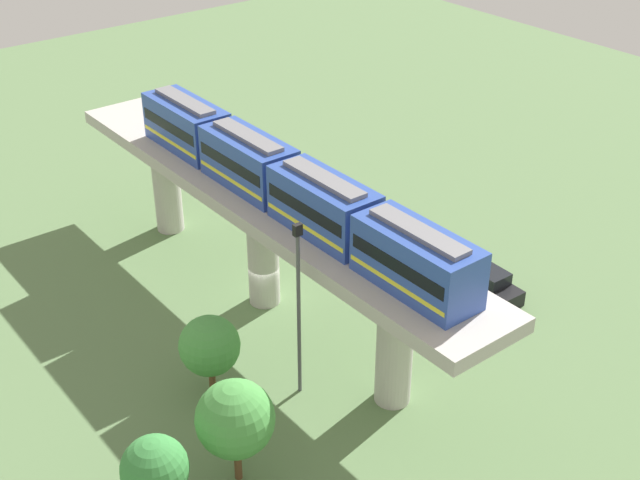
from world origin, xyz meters
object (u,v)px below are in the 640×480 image
(tree_far_corner, at_px, (155,469))
(signal_post, at_px, (299,304))
(parked_car_black, at_px, (490,285))
(parked_car_white, at_px, (286,185))
(train, at_px, (284,182))
(tree_near_viaduct, at_px, (235,419))
(tree_mid_lot, at_px, (210,346))
(parked_car_yellow, at_px, (382,240))

(tree_far_corner, bearing_deg, signal_post, 17.88)
(parked_car_black, height_order, parked_car_white, same)
(train, distance_m, parked_car_black, 15.26)
(tree_near_viaduct, height_order, tree_mid_lot, tree_near_viaduct)
(parked_car_yellow, distance_m, signal_post, 16.31)
(parked_car_white, height_order, tree_mid_lot, tree_mid_lot)
(parked_car_black, bearing_deg, tree_mid_lot, 173.48)
(parked_car_yellow, xyz_separation_m, signal_post, (-13.21, -8.25, 4.86))
(parked_car_black, distance_m, tree_far_corner, 25.31)
(train, xyz_separation_m, tree_far_corner, (-13.60, -9.04, -5.90))
(train, xyz_separation_m, parked_car_white, (9.64, 13.22, -8.34))
(parked_car_black, height_order, signal_post, signal_post)
(train, xyz_separation_m, parked_car_black, (11.38, -5.81, -8.34))
(train, distance_m, tree_far_corner, 17.36)
(train, relative_size, parked_car_white, 6.30)
(tree_near_viaduct, xyz_separation_m, signal_post, (6.05, 3.22, 1.98))
(parked_car_yellow, bearing_deg, signal_post, -152.49)
(tree_mid_lot, distance_m, signal_post, 5.25)
(parked_car_black, distance_m, parked_car_white, 19.11)
(parked_car_white, height_order, tree_near_viaduct, tree_near_viaduct)
(parked_car_black, distance_m, tree_near_viaduct, 21.26)
(parked_car_white, bearing_deg, tree_mid_lot, -130.32)
(train, height_order, parked_car_black, train)
(tree_near_viaduct, distance_m, tree_far_corner, 4.18)
(signal_post, bearing_deg, train, 59.39)
(parked_car_yellow, height_order, tree_far_corner, tree_far_corner)
(parked_car_black, height_order, tree_mid_lot, tree_mid_lot)
(tree_mid_lot, height_order, signal_post, signal_post)
(train, height_order, signal_post, train)
(parked_car_yellow, height_order, tree_mid_lot, tree_mid_lot)
(parked_car_white, height_order, tree_far_corner, tree_far_corner)
(signal_post, bearing_deg, tree_near_viaduct, -151.99)
(parked_car_white, relative_size, signal_post, 0.43)
(tree_near_viaduct, distance_m, tree_mid_lot, 6.36)
(parked_car_black, xyz_separation_m, parked_car_white, (-1.74, 19.03, 0.00))
(parked_car_white, xyz_separation_m, tree_mid_lot, (-16.79, -16.27, 2.37))
(parked_car_black, relative_size, tree_mid_lot, 0.90)
(train, relative_size, tree_mid_lot, 5.80)
(tree_near_viaduct, bearing_deg, tree_far_corner, -178.97)
(parked_car_yellow, distance_m, tree_far_corner, 26.22)
(signal_post, bearing_deg, parked_car_black, -0.25)
(train, relative_size, signal_post, 2.70)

